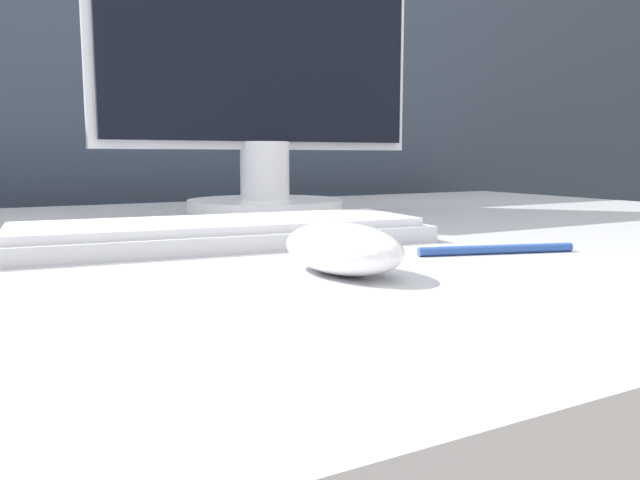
{
  "coord_description": "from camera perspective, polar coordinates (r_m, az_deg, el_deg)",
  "views": [
    {
      "loc": [
        -0.17,
        -0.64,
        0.84
      ],
      "look_at": [
        0.06,
        -0.23,
        0.77
      ],
      "focal_mm": 35.0,
      "sensor_mm": 36.0,
      "label": 1
    }
  ],
  "objects": [
    {
      "name": "monitor",
      "position": [
        0.96,
        -5.22,
        15.78
      ],
      "size": [
        0.51,
        0.24,
        0.45
      ],
      "color": "white",
      "rests_on": "desk"
    },
    {
      "name": "pen",
      "position": [
        0.57,
        15.85,
        -0.83
      ],
      "size": [
        0.14,
        0.05,
        0.01
      ],
      "rotation": [
        0.0,
        0.0,
        -0.3
      ],
      "color": "#284C9E",
      "rests_on": "desk"
    },
    {
      "name": "keyboard",
      "position": [
        0.61,
        -9.04,
        0.66
      ],
      "size": [
        0.42,
        0.18,
        0.02
      ],
      "rotation": [
        0.0,
        0.0,
        -0.1
      ],
      "color": "silver",
      "rests_on": "desk"
    },
    {
      "name": "computer_mouse_near",
      "position": [
        0.45,
        2.06,
        -0.73
      ],
      "size": [
        0.08,
        0.12,
        0.04
      ],
      "rotation": [
        0.0,
        0.0,
        0.12
      ],
      "color": "white",
      "rests_on": "desk"
    },
    {
      "name": "partition_panel",
      "position": [
        1.3,
        -21.35,
        0.45
      ],
      "size": [
        5.0,
        0.03,
        1.37
      ],
      "color": "#333D4C",
      "rests_on": "ground_plane"
    }
  ]
}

